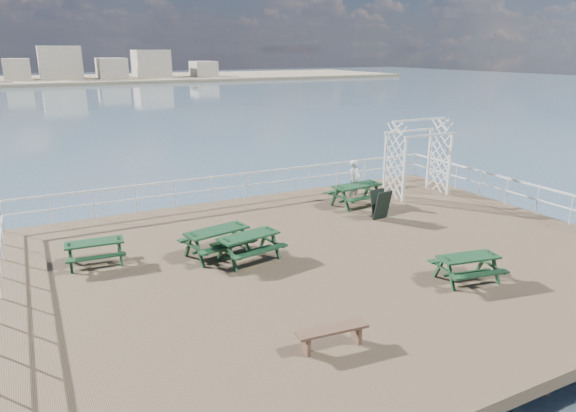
# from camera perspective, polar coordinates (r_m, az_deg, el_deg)

# --- Properties ---
(ground) EXTENTS (18.00, 14.00, 0.30)m
(ground) POSITION_cam_1_polar(r_m,az_deg,el_deg) (15.54, 5.16, -5.93)
(ground) COLOR brown
(ground) RESTS_ON ground
(sea_backdrop) EXTENTS (300.00, 300.00, 9.20)m
(sea_backdrop) POSITION_cam_1_polar(r_m,az_deg,el_deg) (147.67, -19.67, 13.57)
(sea_backdrop) COLOR #3F596A
(sea_backdrop) RESTS_ON ground
(railing) EXTENTS (17.77, 13.76, 1.10)m
(railing) POSITION_cam_1_polar(r_m,az_deg,el_deg) (17.25, 0.53, 0.10)
(railing) COLOR silver
(railing) RESTS_ON ground
(picnic_table_a) EXTENTS (2.02, 1.75, 0.87)m
(picnic_table_a) POSITION_cam_1_polar(r_m,az_deg,el_deg) (14.93, -4.41, -3.96)
(picnic_table_a) COLOR #13351A
(picnic_table_a) RESTS_ON ground
(picnic_table_b) EXTENTS (2.14, 1.85, 0.91)m
(picnic_table_b) POSITION_cam_1_polar(r_m,az_deg,el_deg) (15.34, -7.89, -3.39)
(picnic_table_b) COLOR #13351A
(picnic_table_b) RESTS_ON ground
(picnic_table_c) EXTENTS (2.12, 1.78, 0.96)m
(picnic_table_c) POSITION_cam_1_polar(r_m,az_deg,el_deg) (20.23, 7.66, 1.74)
(picnic_table_c) COLOR #13351A
(picnic_table_c) RESTS_ON ground
(picnic_table_d) EXTENTS (1.68, 1.39, 0.77)m
(picnic_table_d) POSITION_cam_1_polar(r_m,az_deg,el_deg) (15.62, -20.67, -4.36)
(picnic_table_d) COLOR #13351A
(picnic_table_d) RESTS_ON ground
(picnic_table_e) EXTENTS (1.82, 1.57, 0.79)m
(picnic_table_e) POSITION_cam_1_polar(r_m,az_deg,el_deg) (14.40, 19.35, -5.97)
(picnic_table_e) COLOR #13351A
(picnic_table_e) RESTS_ON ground
(flat_bench_near) EXTENTS (1.57, 0.51, 0.44)m
(flat_bench_near) POSITION_cam_1_polar(r_m,az_deg,el_deg) (10.85, 4.90, -13.86)
(flat_bench_near) COLOR brown
(flat_bench_near) RESTS_ON ground
(trellis_arbor) EXTENTS (2.59, 1.42, 3.19)m
(trellis_arbor) POSITION_cam_1_polar(r_m,az_deg,el_deg) (22.12, 14.20, 4.82)
(trellis_arbor) COLOR silver
(trellis_arbor) RESTS_ON ground
(sandwich_board) EXTENTS (0.71, 0.56, 1.08)m
(sandwich_board) POSITION_cam_1_polar(r_m,az_deg,el_deg) (18.77, 10.23, 0.13)
(sandwich_board) COLOR black
(sandwich_board) RESTS_ON ground
(person) EXTENTS (0.72, 0.57, 1.71)m
(person) POSITION_cam_1_polar(r_m,az_deg,el_deg) (20.59, 7.39, 2.72)
(person) COLOR silver
(person) RESTS_ON ground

